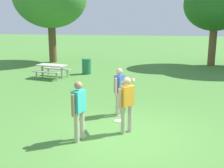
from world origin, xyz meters
The scene contains 8 objects.
ground_plane centered at (0.00, 0.00, 0.00)m, with size 120.00×120.00×0.00m, color #4C8438.
person_thrower centered at (-1.19, -0.61, 0.94)m, with size 0.32×0.59×1.64m.
person_catcher centered at (-0.53, 1.68, 0.94)m, with size 0.32×0.59×1.64m.
person_bystander centered at (-0.04, 0.19, 0.96)m, with size 0.50×0.84×1.64m.
frisbee centered at (-0.44, 1.03, 0.01)m, with size 0.25×0.25×0.03m, color white.
picnic_table_near centered at (-5.50, 7.15, 0.56)m, with size 1.91×1.68×0.77m.
trash_can_beside_table centered at (-3.92, 8.77, 0.48)m, with size 0.59×0.59×0.96m.
tree_broad_center centered at (4.12, 13.97, 4.39)m, with size 4.47×4.47×6.33m.
Camera 1 is at (1.11, -7.13, 3.14)m, focal length 43.41 mm.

